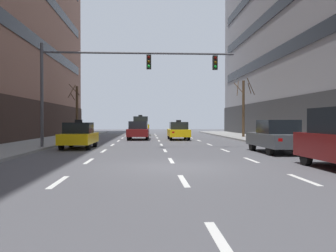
{
  "coord_description": "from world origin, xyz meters",
  "views": [
    {
      "loc": [
        -0.99,
        -12.66,
        1.63
      ],
      "look_at": [
        0.96,
        20.39,
        1.18
      ],
      "focal_mm": 38.16,
      "sensor_mm": 36.0,
      "label": 1
    }
  ],
  "objects": [
    {
      "name": "lane_stripe_l1_s4",
      "position": [
        -3.36,
        2.0,
        0.0
      ],
      "size": [
        0.16,
        2.0,
        0.01
      ],
      "primitive_type": "cube",
      "color": "silver",
      "rests_on": "ground"
    },
    {
      "name": "lane_stripe_l3_s4",
      "position": [
        3.36,
        2.0,
        0.0
      ],
      "size": [
        0.16,
        2.0,
        0.01
      ],
      "primitive_type": "cube",
      "color": "silver",
      "rests_on": "ground"
    },
    {
      "name": "lane_stripe_l2_s8",
      "position": [
        0.0,
        22.0,
        0.0
      ],
      "size": [
        0.16,
        2.0,
        0.01
      ],
      "primitive_type": "cube",
      "color": "silver",
      "rests_on": "ground"
    },
    {
      "name": "lane_stripe_l2_s3",
      "position": [
        0.0,
        -3.0,
        0.0
      ],
      "size": [
        0.16,
        2.0,
        0.01
      ],
      "primitive_type": "cube",
      "color": "silver",
      "rests_on": "ground"
    },
    {
      "name": "taxi_driving_1",
      "position": [
        -1.77,
        29.32,
        1.09
      ],
      "size": [
        2.04,
        4.57,
        2.37
      ],
      "color": "black",
      "rests_on": "ground"
    },
    {
      "name": "street_tree_0",
      "position": [
        8.28,
        21.19,
        3.04
      ],
      "size": [
        2.02,
        1.87,
        5.55
      ],
      "color": "#4C3823",
      "rests_on": "sidewalk_right"
    },
    {
      "name": "lane_stripe_l3_s9",
      "position": [
        3.36,
        27.0,
        0.0
      ],
      "size": [
        0.16,
        2.0,
        0.01
      ],
      "primitive_type": "cube",
      "color": "silver",
      "rests_on": "ground"
    },
    {
      "name": "street_tree_2",
      "position": [
        -8.31,
        25.02,
        2.83
      ],
      "size": [
        1.31,
        1.65,
        5.38
      ],
      "color": "#4C3823",
      "rests_on": "sidewalk_left"
    },
    {
      "name": "lane_stripe_l2_s5",
      "position": [
        0.0,
        7.0,
        0.0
      ],
      "size": [
        0.16,
        2.0,
        0.01
      ],
      "primitive_type": "cube",
      "color": "silver",
      "rests_on": "ground"
    },
    {
      "name": "traffic_signal_0",
      "position": [
        -2.94,
        8.54,
        4.53
      ],
      "size": [
        11.42,
        0.35,
        6.05
      ],
      "color": "#4C4C51",
      "rests_on": "sidewalk_left"
    },
    {
      "name": "lane_stripe_l3_s3",
      "position": [
        3.36,
        -3.0,
        0.0
      ],
      "size": [
        0.16,
        2.0,
        0.01
      ],
      "primitive_type": "cube",
      "color": "silver",
      "rests_on": "ground"
    },
    {
      "name": "lane_stripe_l1_s6",
      "position": [
        -3.36,
        12.0,
        0.0
      ],
      "size": [
        0.16,
        2.0,
        0.01
      ],
      "primitive_type": "cube",
      "color": "silver",
      "rests_on": "ground"
    },
    {
      "name": "lane_stripe_l1_s7",
      "position": [
        -3.36,
        17.0,
        0.0
      ],
      "size": [
        0.16,
        2.0,
        0.01
      ],
      "primitive_type": "cube",
      "color": "silver",
      "rests_on": "ground"
    },
    {
      "name": "lane_stripe_l2_s9",
      "position": [
        0.0,
        27.0,
        0.0
      ],
      "size": [
        0.16,
        2.0,
        0.01
      ],
      "primitive_type": "cube",
      "color": "silver",
      "rests_on": "ground"
    },
    {
      "name": "lane_stripe_l2_s2",
      "position": [
        0.0,
        -8.0,
        0.0
      ],
      "size": [
        0.16,
        2.0,
        0.01
      ],
      "primitive_type": "cube",
      "color": "silver",
      "rests_on": "ground"
    },
    {
      "name": "lane_stripe_l2_s4",
      "position": [
        0.0,
        2.0,
        0.0
      ],
      "size": [
        0.16,
        2.0,
        0.01
      ],
      "primitive_type": "cube",
      "color": "silver",
      "rests_on": "ground"
    },
    {
      "name": "taxi_driving_0",
      "position": [
        -5.05,
        8.92,
        0.77
      ],
      "size": [
        1.76,
        4.16,
        1.72
      ],
      "color": "black",
      "rests_on": "ground"
    },
    {
      "name": "lane_stripe_l3_s8",
      "position": [
        3.36,
        22.0,
        0.0
      ],
      "size": [
        0.16,
        2.0,
        0.01
      ],
      "primitive_type": "cube",
      "color": "silver",
      "rests_on": "ground"
    },
    {
      "name": "lane_stripe_l1_s3",
      "position": [
        -3.36,
        -3.0,
        0.0
      ],
      "size": [
        0.16,
        2.0,
        0.01
      ],
      "primitive_type": "cube",
      "color": "silver",
      "rests_on": "ground"
    },
    {
      "name": "lane_stripe_l3_s5",
      "position": [
        3.36,
        7.0,
        0.0
      ],
      "size": [
        0.16,
        2.0,
        0.01
      ],
      "primitive_type": "cube",
      "color": "silver",
      "rests_on": "ground"
    },
    {
      "name": "lane_stripe_l1_s8",
      "position": [
        -3.36,
        22.0,
        0.0
      ],
      "size": [
        0.16,
        2.0,
        0.01
      ],
      "primitive_type": "cube",
      "color": "silver",
      "rests_on": "ground"
    },
    {
      "name": "taxi_driving_2",
      "position": [
        1.76,
        18.46,
        0.77
      ],
      "size": [
        1.76,
        4.18,
        1.73
      ],
      "color": "black",
      "rests_on": "ground"
    },
    {
      "name": "lane_stripe_l2_s7",
      "position": [
        0.0,
        17.0,
        0.0
      ],
      "size": [
        0.16,
        2.0,
        0.01
      ],
      "primitive_type": "cube",
      "color": "silver",
      "rests_on": "ground"
    },
    {
      "name": "ground_plane",
      "position": [
        0.0,
        0.0,
        0.0
      ],
      "size": [
        120.0,
        120.0,
        0.0
      ],
      "primitive_type": "plane",
      "color": "#515156"
    },
    {
      "name": "lane_stripe_l1_s5",
      "position": [
        -3.36,
        7.0,
        0.0
      ],
      "size": [
        0.16,
        2.0,
        0.01
      ],
      "primitive_type": "cube",
      "color": "silver",
      "rests_on": "ground"
    },
    {
      "name": "car_parked_2",
      "position": [
        5.66,
        5.29,
        0.83
      ],
      "size": [
        1.92,
        4.53,
        1.7
      ],
      "color": "black",
      "rests_on": "ground"
    },
    {
      "name": "lane_stripe_l3_s6",
      "position": [
        3.36,
        12.0,
        0.0
      ],
      "size": [
        0.16,
        2.0,
        0.01
      ],
      "primitive_type": "cube",
      "color": "silver",
      "rests_on": "ground"
    },
    {
      "name": "car_driving_3",
      "position": [
        -1.75,
        18.89,
        0.8
      ],
      "size": [
        1.94,
        4.39,
        1.63
      ],
      "color": "black",
      "rests_on": "ground"
    },
    {
      "name": "lane_stripe_l2_s10",
      "position": [
        0.0,
        32.0,
        0.0
      ],
      "size": [
        0.16,
        2.0,
        0.01
      ],
      "primitive_type": "cube",
      "color": "silver",
      "rests_on": "ground"
    },
    {
      "name": "lane_stripe_l3_s7",
      "position": [
        3.36,
        17.0,
        0.0
      ],
      "size": [
        0.16,
        2.0,
        0.01
      ],
      "primitive_type": "cube",
      "color": "silver",
      "rests_on": "ground"
    },
    {
      "name": "lane_stripe_l3_s10",
      "position": [
        3.36,
        32.0,
        0.0
      ],
      "size": [
        0.16,
        2.0,
        0.01
      ],
      "primitive_type": "cube",
      "color": "silver",
      "rests_on": "ground"
    },
    {
      "name": "lane_stripe_l1_s10",
      "position": [
        -3.36,
        32.0,
        0.0
      ],
      "size": [
        0.16,
        2.0,
        0.01
      ],
      "primitive_type": "cube",
      "color": "silver",
      "rests_on": "ground"
    },
    {
      "name": "lane_stripe_l2_s6",
      "position": [
        0.0,
        12.0,
        0.0
      ],
      "size": [
        0.16,
        2.0,
        0.01
      ],
      "primitive_type": "cube",
      "color": "silver",
      "rests_on": "ground"
    },
    {
      "name": "lane_stripe_l1_s9",
      "position": [
        -3.36,
        27.0,
        0.0
      ],
      "size": [
        0.16,
        2.0,
        0.01
      ],
      "primitive_type": "cube",
      "color": "silver",
      "rests_on": "ground"
    }
  ]
}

